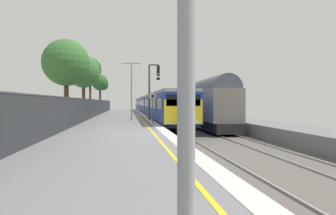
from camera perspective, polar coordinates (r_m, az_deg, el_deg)
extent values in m
cube|color=slate|center=(15.77, -10.70, -6.94)|extent=(6.40, 110.00, 1.00)
cube|color=silver|center=(15.84, -0.13, -5.04)|extent=(0.60, 110.00, 0.01)
cube|color=yellow|center=(15.75, -2.84, -5.08)|extent=(0.12, 110.00, 0.01)
cube|color=#56514C|center=(17.74, 18.96, -8.05)|extent=(11.00, 110.00, 0.20)
cube|color=slate|center=(19.43, 27.98, -5.54)|extent=(3.60, 110.00, 1.00)
cube|color=gray|center=(16.13, 3.36, -8.40)|extent=(0.07, 110.00, 0.08)
cube|color=gray|center=(16.47, 8.31, -8.21)|extent=(0.07, 110.00, 0.08)
cube|color=gray|center=(17.36, 16.54, -7.76)|extent=(0.07, 110.00, 0.08)
cube|color=gray|center=(18.00, 20.73, -7.47)|extent=(0.07, 110.00, 0.08)
cube|color=navy|center=(30.35, -0.73, 0.26)|extent=(2.80, 20.75, 2.30)
cube|color=black|center=(30.40, -0.73, -2.14)|extent=(2.64, 20.15, 0.25)
cube|color=#93999E|center=(30.36, -0.73, 2.66)|extent=(2.68, 20.75, 0.24)
cube|color=black|center=(30.20, -3.39, 0.82)|extent=(0.02, 19.15, 0.84)
cube|color=#1D3A98|center=(25.04, -2.43, -0.14)|extent=(0.03, 1.10, 1.90)
cube|color=#1D3A98|center=(35.38, -4.08, 0.21)|extent=(0.03, 1.10, 1.90)
cylinder|color=black|center=(22.65, -0.18, -4.49)|extent=(0.12, 0.84, 0.84)
cylinder|color=black|center=(22.91, 3.70, -4.43)|extent=(0.12, 0.84, 0.84)
cylinder|color=black|center=(38.07, -3.40, -2.25)|extent=(0.12, 0.84, 0.84)
cylinder|color=black|center=(38.23, -1.06, -2.23)|extent=(0.12, 0.84, 0.84)
cube|color=navy|center=(51.60, -3.76, 0.58)|extent=(2.80, 20.75, 2.30)
cube|color=black|center=(51.63, -3.76, -0.84)|extent=(2.64, 20.15, 0.25)
cube|color=#93999E|center=(51.61, -3.76, 1.99)|extent=(2.68, 20.75, 0.24)
cube|color=black|center=(51.51, -5.33, 0.91)|extent=(0.02, 19.15, 0.84)
cube|color=#1D3A98|center=(46.33, -5.03, 0.40)|extent=(0.03, 1.10, 1.90)
cube|color=#1D3A98|center=(56.70, -5.58, 0.52)|extent=(0.03, 1.10, 1.90)
cylinder|color=black|center=(43.84, -4.01, -1.82)|extent=(0.12, 0.84, 0.84)
cylinder|color=black|center=(43.98, -1.98, -1.81)|extent=(0.12, 0.84, 0.84)
cylinder|color=black|center=(59.35, -5.08, -1.07)|extent=(0.12, 0.84, 0.84)
cylinder|color=black|center=(59.45, -3.57, -1.07)|extent=(0.12, 0.84, 0.84)
cube|color=navy|center=(72.91, -5.02, 0.71)|extent=(2.80, 20.75, 2.30)
cube|color=black|center=(72.93, -5.02, -0.29)|extent=(2.64, 20.15, 0.25)
cube|color=#93999E|center=(72.92, -5.02, 1.71)|extent=(2.68, 20.75, 0.24)
cube|color=black|center=(72.85, -6.13, 0.95)|extent=(0.02, 19.15, 0.84)
cube|color=#1D3A98|center=(67.67, -5.99, 0.60)|extent=(0.03, 1.10, 1.90)
cube|color=#1D3A98|center=(78.04, -6.26, 0.66)|extent=(0.03, 1.10, 1.90)
cylinder|color=black|center=(65.14, -5.34, -0.88)|extent=(0.12, 0.84, 0.84)
cylinder|color=black|center=(65.23, -3.97, -0.88)|extent=(0.12, 0.84, 0.84)
cylinder|color=black|center=(80.67, -5.87, -0.51)|extent=(0.12, 0.84, 0.84)
cylinder|color=black|center=(80.75, -4.76, -0.51)|extent=(0.12, 0.84, 0.84)
cube|color=yellow|center=(20.15, 3.02, -0.85)|extent=(2.70, 0.10, 1.70)
cube|color=black|center=(20.13, 3.03, 1.43)|extent=(2.40, 0.08, 0.80)
cube|color=yellow|center=(20.01, 3.10, -0.43)|extent=(0.80, 0.24, 1.80)
cylinder|color=white|center=(19.97, 0.37, -3.02)|extent=(0.18, 0.06, 0.18)
cylinder|color=white|center=(20.34, 5.68, -2.95)|extent=(0.18, 0.06, 0.18)
cylinder|color=black|center=(19.93, 3.18, -3.75)|extent=(0.20, 0.35, 0.20)
cube|color=black|center=(51.61, -3.76, 2.27)|extent=(0.60, 0.90, 0.20)
cube|color=#232326|center=(29.55, 7.42, -2.96)|extent=(2.30, 14.41, 0.79)
cube|color=gray|center=(29.48, 7.43, 0.49)|extent=(2.60, 13.61, 2.77)
cylinder|color=#515660|center=(29.50, 7.43, 3.18)|extent=(2.39, 13.21, 2.39)
cylinder|color=black|center=(24.36, 8.92, -4.12)|extent=(0.12, 0.84, 0.84)
cylinder|color=black|center=(24.86, 12.37, -4.02)|extent=(0.12, 0.84, 0.84)
cylinder|color=black|center=(34.42, 3.85, -2.60)|extent=(0.12, 0.84, 0.84)
cylinder|color=black|center=(34.77, 6.37, -2.57)|extent=(0.12, 0.84, 0.84)
cube|color=#232326|center=(44.37, 2.16, -1.62)|extent=(2.30, 14.41, 0.79)
cube|color=gray|center=(44.32, 2.17, 0.68)|extent=(2.60, 13.61, 2.77)
cylinder|color=#515660|center=(44.33, 2.17, 2.47)|extent=(2.39, 13.21, 2.39)
cylinder|color=black|center=(39.12, 2.39, -2.16)|extent=(0.12, 0.84, 0.84)
cylinder|color=black|center=(39.43, 4.63, -2.14)|extent=(0.12, 0.84, 0.84)
cylinder|color=black|center=(49.38, 0.20, -1.49)|extent=(0.12, 0.84, 0.84)
cylinder|color=black|center=(49.63, 1.98, -1.48)|extent=(0.12, 0.84, 0.84)
cylinder|color=#47474C|center=(27.74, -3.68, 2.96)|extent=(0.18, 0.18, 5.23)
cube|color=#47474C|center=(27.99, -2.75, 8.32)|extent=(0.90, 0.12, 0.12)
cube|color=black|center=(27.96, -1.93, 7.19)|extent=(0.28, 0.20, 1.00)
cylinder|color=black|center=(27.88, -1.90, 7.87)|extent=(0.16, 0.04, 0.16)
cylinder|color=black|center=(27.84, -1.90, 7.22)|extent=(0.16, 0.04, 0.16)
cylinder|color=#19D83F|center=(27.81, -1.90, 6.56)|extent=(0.16, 0.04, 0.16)
cube|color=black|center=(27.89, -1.93, 5.66)|extent=(0.32, 0.16, 0.24)
cylinder|color=#59595B|center=(23.11, -3.04, -0.52)|extent=(0.08, 0.08, 2.11)
cylinder|color=black|center=(23.10, -3.04, 2.24)|extent=(0.59, 0.02, 0.59)
cylinder|color=silver|center=(23.09, -3.04, 2.24)|extent=(0.56, 0.02, 0.56)
cube|color=black|center=(23.08, -3.04, 2.24)|extent=(0.24, 0.01, 0.18)
cylinder|color=#93999E|center=(27.93, -7.14, 3.19)|extent=(0.14, 0.14, 5.47)
cube|color=#93999E|center=(28.17, -6.23, 8.56)|extent=(0.90, 0.08, 0.08)
cylinder|color=silver|center=(28.18, -5.30, 8.40)|extent=(0.20, 0.20, 0.18)
cube|color=#93999E|center=(28.15, -8.08, 8.56)|extent=(0.90, 0.08, 0.08)
cylinder|color=silver|center=(28.15, -9.01, 8.40)|extent=(0.20, 0.20, 0.18)
cube|color=#282B2D|center=(16.04, -21.31, -1.51)|extent=(0.03, 99.00, 1.98)
cube|color=#38383D|center=(16.03, -21.34, 2.03)|extent=(0.06, 99.00, 0.06)
cylinder|color=#38383D|center=(16.04, -21.31, -1.51)|extent=(0.07, 0.07, 1.98)
cylinder|color=#38383D|center=(27.54, -15.74, -0.44)|extent=(0.07, 0.07, 1.98)
cylinder|color=#38383D|center=(39.15, -13.45, 0.00)|extent=(0.07, 0.07, 1.98)
cylinder|color=#38383D|center=(50.80, -12.22, 0.24)|extent=(0.07, 0.07, 1.98)
cylinder|color=#38383D|center=(62.46, -11.44, 0.39)|extent=(0.07, 0.07, 1.98)
cylinder|color=#473323|center=(28.90, -19.26, 1.80)|extent=(0.43, 0.43, 4.19)
sphere|color=#33662D|center=(29.13, -19.30, 8.28)|extent=(4.36, 4.36, 4.36)
sphere|color=#33662D|center=(29.54, -18.92, 7.12)|extent=(3.17, 3.17, 3.17)
cylinder|color=#473323|center=(52.91, -13.14, 1.57)|extent=(0.36, 0.36, 4.39)
sphere|color=#285628|center=(53.02, -13.15, 4.78)|extent=(2.83, 2.83, 2.83)
sphere|color=#285628|center=(53.42, -12.59, 4.38)|extent=(1.98, 1.98, 1.98)
cylinder|color=#473323|center=(44.06, -14.97, 2.47)|extent=(0.33, 0.33, 5.62)
sphere|color=#234C23|center=(44.31, -14.99, 7.27)|extent=(3.28, 3.28, 3.28)
sphere|color=#234C23|center=(44.47, -15.04, 6.71)|extent=(1.94, 1.94, 1.94)
cylinder|color=#473323|center=(38.91, -16.18, 1.81)|extent=(0.42, 0.42, 4.46)
sphere|color=#33662D|center=(39.11, -16.20, 6.75)|extent=(4.15, 4.15, 4.15)
sphere|color=#33662D|center=(38.99, -15.48, 6.01)|extent=(2.37, 2.37, 2.37)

